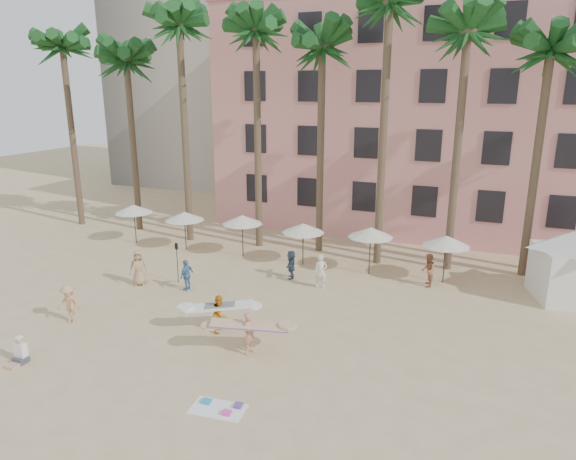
# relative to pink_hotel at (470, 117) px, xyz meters

# --- Properties ---
(ground) EXTENTS (120.00, 120.00, 0.00)m
(ground) POSITION_rel_pink_hotel_xyz_m (-7.00, -26.00, -8.00)
(ground) COLOR #D1B789
(ground) RESTS_ON ground
(pink_hotel) EXTENTS (35.00, 14.00, 16.00)m
(pink_hotel) POSITION_rel_pink_hotel_xyz_m (0.00, 0.00, 0.00)
(pink_hotel) COLOR #DE8F87
(pink_hotel) RESTS_ON ground
(palm_row) EXTENTS (44.40, 5.40, 16.30)m
(palm_row) POSITION_rel_pink_hotel_xyz_m (-6.49, -11.00, 4.97)
(palm_row) COLOR brown
(palm_row) RESTS_ON ground
(umbrella_row) EXTENTS (22.50, 2.70, 2.73)m
(umbrella_row) POSITION_rel_pink_hotel_xyz_m (-10.00, -13.50, -5.67)
(umbrella_row) COLOR #332B23
(umbrella_row) RESTS_ON ground
(cabana) EXTENTS (5.55, 5.55, 3.50)m
(cabana) POSITION_rel_pink_hotel_xyz_m (5.89, -13.42, -5.93)
(cabana) COLOR silver
(cabana) RESTS_ON ground
(beach_towel) EXTENTS (1.89, 1.17, 0.14)m
(beach_towel) POSITION_rel_pink_hotel_xyz_m (-5.67, -27.77, -7.97)
(beach_towel) COLOR white
(beach_towel) RESTS_ON ground
(carrier_yellow) EXTENTS (3.08, 1.86, 1.73)m
(carrier_yellow) POSITION_rel_pink_hotel_xyz_m (-6.35, -24.12, -7.02)
(carrier_yellow) COLOR tan
(carrier_yellow) RESTS_ON ground
(carrier_white) EXTENTS (2.92, 1.86, 1.63)m
(carrier_white) POSITION_rel_pink_hotel_xyz_m (-8.37, -22.83, -7.12)
(carrier_white) COLOR orange
(carrier_white) RESTS_ON ground
(beachgoers) EXTENTS (15.24, 11.23, 1.91)m
(beachgoers) POSITION_rel_pink_hotel_xyz_m (-9.93, -18.86, -7.12)
(beachgoers) COLOR teal
(beachgoers) RESTS_ON ground
(paddle) EXTENTS (0.18, 0.04, 2.23)m
(paddle) POSITION_rel_pink_hotel_xyz_m (-13.25, -18.68, -6.59)
(paddle) COLOR black
(paddle) RESTS_ON ground
(seated_man) EXTENTS (0.47, 0.81, 1.06)m
(seated_man) POSITION_rel_pink_hotel_xyz_m (-14.16, -28.04, -7.64)
(seated_man) COLOR #3F3F4C
(seated_man) RESTS_ON ground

